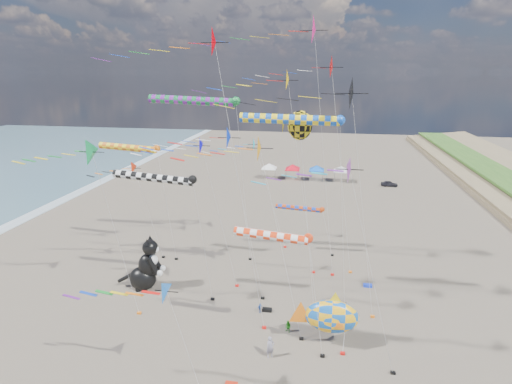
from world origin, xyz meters
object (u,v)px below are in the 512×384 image
object	(u,v)px
person_adult	(270,347)
child_blue	(260,308)
fish_inflatable	(331,316)
child_green	(288,327)
cat_inflatable	(144,263)
parked_car	(389,184)

from	to	relation	value
person_adult	child_blue	world-z (taller)	person_adult
fish_inflatable	child_green	world-z (taller)	fish_inflatable
cat_inflatable	person_adult	distance (m)	16.73
child_blue	parked_car	bearing A→B (deg)	24.55
fish_inflatable	child_green	size ratio (longest dim) A/B	5.22
cat_inflatable	child_blue	distance (m)	13.00
cat_inflatable	child_green	xyz separation A→B (m)	(15.45, -4.96, -2.34)
person_adult	parked_car	xyz separation A→B (m)	(16.54, 53.40, -0.37)
parked_car	cat_inflatable	bearing A→B (deg)	146.53
fish_inflatable	person_adult	bearing A→B (deg)	-153.82
parked_car	child_blue	bearing A→B (deg)	159.83
fish_inflatable	parked_car	bearing A→B (deg)	76.90
cat_inflatable	fish_inflatable	xyz separation A→B (m)	(19.00, -6.07, -0.15)
person_adult	child_blue	xyz separation A→B (m)	(-1.81, 5.96, -0.44)
parked_car	child_green	bearing A→B (deg)	163.81
fish_inflatable	cat_inflatable	bearing A→B (deg)	162.29
child_green	child_blue	size ratio (longest dim) A/B	1.17
child_green	fish_inflatable	bearing A→B (deg)	17.17
child_blue	person_adult	bearing A→B (deg)	-117.43
child_blue	cat_inflatable	bearing A→B (deg)	124.88
cat_inflatable	child_green	distance (m)	16.39
child_green	child_blue	world-z (taller)	child_green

